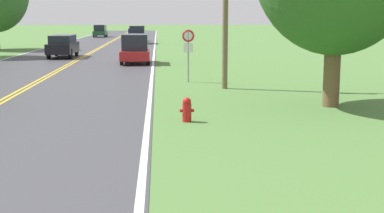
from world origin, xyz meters
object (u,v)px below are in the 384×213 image
Objects in this scene: traffic_sign at (188,43)px; car_black_suv_mid_far at (63,45)px; car_maroon_sedan_distant at (135,35)px; car_dark_green_van_horizon at (100,31)px; car_red_van_mid_near at (135,48)px; fire_hydrant at (187,109)px; car_dark_blue_van_receding at (137,35)px.

traffic_sign is 17.93m from car_black_suv_mid_far.
car_dark_green_van_horizon is at bearing -158.57° from car_maroon_sedan_distant.
traffic_sign is at bearing 15.17° from car_red_van_mid_near.
car_dark_green_van_horizon is at bearing 2.01° from car_black_suv_mid_far.
car_maroon_sedan_distant is 1.04× the size of car_dark_green_van_horizon.
car_dark_green_van_horizon is (-9.40, 65.73, 0.57)m from fire_hydrant.
car_dark_green_van_horizon is (-9.99, 56.12, -0.92)m from traffic_sign.
car_red_van_mid_near is (-2.32, 19.84, 0.62)m from fire_hydrant.
traffic_sign reaches higher than car_maroon_sedan_distant.
car_red_van_mid_near is (-2.90, 10.23, -0.87)m from traffic_sign.
car_red_van_mid_near is at bearing 2.17° from car_dark_blue_van_receding.
car_maroon_sedan_distant is (-4.27, 42.32, -1.06)m from traffic_sign.
traffic_sign is at bearing -169.07° from car_dark_green_van_horizon.
fire_hydrant is 0.15× the size of car_black_suv_mid_far.
car_maroon_sedan_distant is 14.94m from car_dark_green_van_horizon.
car_black_suv_mid_far reaches higher than fire_hydrant.
car_maroon_sedan_distant is at bearing -174.46° from car_dark_blue_van_receding.
car_red_van_mid_near is 0.98× the size of car_maroon_sedan_distant.
car_black_suv_mid_far is at bearing 107.41° from fire_hydrant.
fire_hydrant is at bearing 2.96° from car_maroon_sedan_distant.
traffic_sign is 0.58× the size of car_maroon_sedan_distant.
car_dark_blue_van_receding is at bearing -161.68° from car_dark_green_van_horizon.
car_dark_green_van_horizon is (-6.28, 19.92, -0.09)m from car_dark_blue_van_receding.
car_dark_blue_van_receding is (-3.13, 45.81, 0.66)m from fire_hydrant.
fire_hydrant is 0.17× the size of car_maroon_sedan_distant.
car_black_suv_mid_far is at bearing -135.04° from car_red_van_mid_near.
traffic_sign is 0.52× the size of car_dark_blue_van_receding.
fire_hydrant is 52.06m from car_maroon_sedan_distant.
car_red_van_mid_near is 0.86× the size of car_black_suv_mid_far.
car_dark_green_van_horizon is (-1.46, 40.38, 0.02)m from car_black_suv_mid_far.
car_red_van_mid_near is 1.02× the size of car_dark_green_van_horizon.
car_red_van_mid_near is at bearing 96.66° from fire_hydrant.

